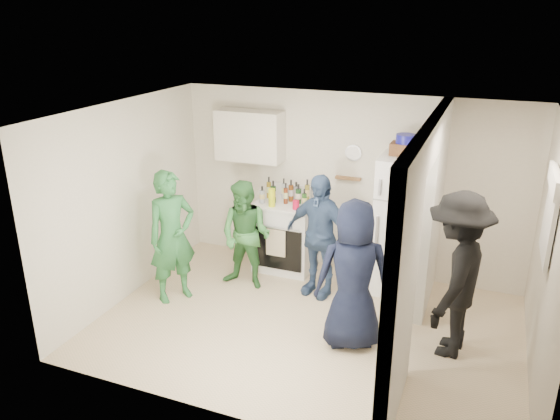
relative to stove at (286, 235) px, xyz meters
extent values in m
plane|color=beige|center=(0.79, -1.37, -0.49)|extent=(4.80, 4.80, 0.00)
plane|color=silver|center=(0.79, 0.33, 0.76)|extent=(4.80, 0.00, 4.80)
plane|color=silver|center=(0.79, -3.07, 0.76)|extent=(4.80, 0.00, 4.80)
plane|color=silver|center=(-1.61, -1.37, 0.76)|extent=(0.00, 3.40, 3.40)
plane|color=silver|center=(3.19, -1.37, 0.76)|extent=(0.00, 3.40, 3.40)
plane|color=white|center=(0.79, -1.37, 2.01)|extent=(4.80, 4.80, 0.00)
cube|color=silver|center=(1.99, -0.27, 0.76)|extent=(0.12, 1.20, 2.50)
cube|color=silver|center=(1.99, -2.47, 0.76)|extent=(0.12, 1.20, 2.50)
cube|color=silver|center=(1.99, -1.37, 1.81)|extent=(0.12, 1.00, 0.40)
cube|color=white|center=(0.00, 0.00, 0.00)|extent=(0.83, 0.69, 0.99)
cube|color=silver|center=(-0.61, 0.15, 1.36)|extent=(0.95, 0.34, 0.70)
cube|color=white|center=(1.66, -0.03, 0.41)|extent=(0.75, 0.72, 1.81)
cube|color=brown|center=(1.56, 0.02, 1.39)|extent=(0.35, 0.25, 0.15)
cylinder|color=navy|center=(1.56, 0.02, 1.52)|extent=(0.24, 0.24, 0.11)
cylinder|color=yellow|center=(1.88, -0.13, 1.44)|extent=(0.09, 0.09, 0.25)
cylinder|color=white|center=(0.84, 0.31, 1.21)|extent=(0.22, 0.02, 0.22)
cube|color=olive|center=(0.79, 0.28, 0.86)|extent=(0.35, 0.08, 0.03)
cube|color=black|center=(3.17, -1.17, 1.16)|extent=(0.03, 0.70, 0.80)
cube|color=white|center=(3.16, -1.17, 1.16)|extent=(0.04, 0.76, 0.86)
cube|color=white|center=(3.13, -1.17, 1.51)|extent=(0.04, 0.82, 0.18)
cylinder|color=#CBDB12|center=(-0.12, -0.22, 0.62)|extent=(0.09, 0.09, 0.25)
cylinder|color=red|center=(0.22, -0.20, 0.55)|extent=(0.09, 0.09, 0.12)
imported|color=#2E743E|center=(-1.00, -1.34, 0.35)|extent=(0.68, 0.74, 1.70)
imported|color=#3C7835|center=(-0.29, -0.72, 0.23)|extent=(0.72, 0.57, 1.46)
imported|color=#38507A|center=(0.66, -0.55, 0.32)|extent=(1.02, 0.61, 1.62)
imported|color=black|center=(1.36, -1.52, 0.34)|extent=(0.97, 0.83, 1.68)
imported|color=black|center=(2.38, -1.26, 0.41)|extent=(0.85, 1.26, 1.81)
cylinder|color=olive|center=(-0.30, 0.10, 0.65)|extent=(0.07, 0.07, 0.31)
cylinder|color=#174518|center=(-0.16, -0.06, 0.65)|extent=(0.08, 0.08, 0.31)
cylinder|color=#A1A8AE|center=(-0.09, 0.15, 0.64)|extent=(0.06, 0.06, 0.30)
cylinder|color=#5D2510|center=(0.01, -0.04, 0.64)|extent=(0.06, 0.06, 0.29)
cylinder|color=gray|center=(0.08, 0.18, 0.62)|extent=(0.08, 0.08, 0.25)
cylinder|color=#143817|center=(0.17, 0.02, 0.63)|extent=(0.08, 0.08, 0.28)
cylinder|color=olive|center=(0.26, 0.15, 0.65)|extent=(0.07, 0.07, 0.32)
cylinder|color=#989CA3|center=(-0.30, -0.14, 0.62)|extent=(0.07, 0.07, 0.24)
cylinder|color=#5E3110|center=(0.04, 0.08, 0.65)|extent=(0.07, 0.07, 0.31)
cylinder|color=#26511C|center=(0.31, -0.11, 0.63)|extent=(0.07, 0.07, 0.27)
camera|label=1|loc=(2.56, -6.65, 3.01)|focal=35.00mm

